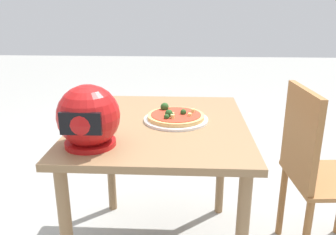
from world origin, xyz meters
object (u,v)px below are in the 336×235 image
(dining_table, at_px, (160,143))
(motorcycle_helmet, at_px, (89,117))
(drinking_glass, at_px, (87,113))
(pizza, at_px, (175,116))
(chair_side, at_px, (316,167))

(dining_table, distance_m, motorcycle_helmet, 0.44)
(drinking_glass, bearing_deg, motorcycle_helmet, 107.20)
(pizza, bearing_deg, chair_side, -179.01)
(dining_table, xyz_separation_m, pizza, (-0.07, -0.03, 0.13))
(pizza, bearing_deg, motorcycle_helmet, 44.47)
(dining_table, relative_size, drinking_glass, 6.94)
(dining_table, xyz_separation_m, drinking_glass, (0.32, 0.08, 0.17))
(motorcycle_helmet, bearing_deg, drinking_glass, -72.80)
(dining_table, height_order, motorcycle_helmet, motorcycle_helmet)
(pizza, distance_m, drinking_glass, 0.41)
(drinking_glass, bearing_deg, pizza, -164.67)
(pizza, xyz_separation_m, drinking_glass, (0.39, 0.11, 0.04))
(motorcycle_helmet, distance_m, chair_side, 1.12)
(pizza, height_order, motorcycle_helmet, motorcycle_helmet)
(motorcycle_helmet, relative_size, chair_side, 0.27)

